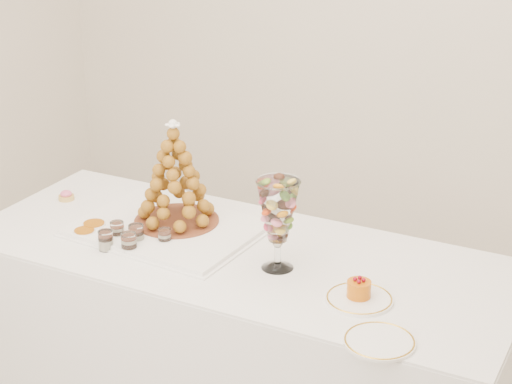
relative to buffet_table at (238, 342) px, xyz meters
The scene contains 15 objects.
buffet_table is the anchor object (origin of this frame).
lace_tray 0.51m from the buffet_table, behind, with size 0.66×0.50×0.02m, color white.
macaron_vase 0.63m from the buffet_table, 13.06° to the right, with size 0.15×0.15×0.32m.
cake_plate 0.67m from the buffet_table, 12.44° to the right, with size 0.22×0.22×0.01m, color white.
spare_plate 0.85m from the buffet_table, 25.10° to the right, with size 0.22×0.22×0.01m, color white.
pink_tart 0.95m from the buffet_table, behind, with size 0.07×0.07×0.04m.
verrine_a 0.62m from the buffet_table, 162.51° to the right, with size 0.05×0.05×0.07m, color white.
verrine_b 0.57m from the buffet_table, 158.75° to the right, with size 0.06×0.06×0.08m, color white.
verrine_c 0.50m from the buffet_table, 160.02° to the right, with size 0.05×0.05×0.07m, color white.
verrine_d 0.64m from the buffet_table, 151.48° to the right, with size 0.05×0.05×0.07m, color white.
verrine_e 0.58m from the buffet_table, 147.93° to the right, with size 0.06×0.06×0.08m, color white.
ramekin_back 0.70m from the buffet_table, 168.07° to the right, with size 0.09×0.09×0.03m, color white.
ramekin_front 0.71m from the buffet_table, 161.66° to the right, with size 0.08×0.08×0.03m, color white.
croquembouche 0.69m from the buffet_table, 168.08° to the left, with size 0.33×0.33×0.41m.
mousse_cake 0.68m from the buffet_table, 11.81° to the right, with size 0.08×0.08×0.07m.
Camera 1 is at (1.45, -2.22, 2.16)m, focal length 60.00 mm.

